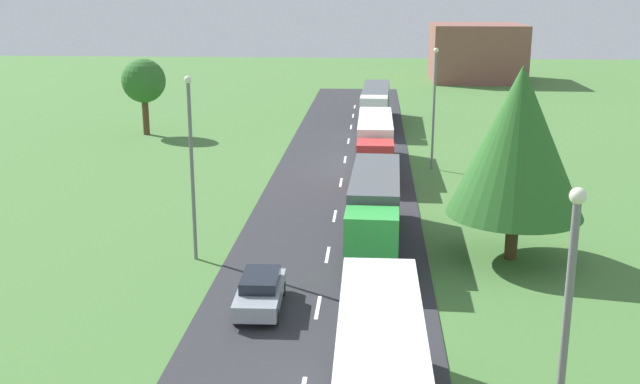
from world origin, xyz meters
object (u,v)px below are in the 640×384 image
at_px(truck_fourth, 376,103).
at_px(tree_birch, 518,141).
at_px(truck_third, 375,141).
at_px(lamppost_second, 192,160).
at_px(distant_building, 476,52).
at_px(lamppost_lead, 562,368).
at_px(truck_second, 375,206).
at_px(lamppost_third, 434,103).
at_px(car_third, 260,291).
at_px(tree_pine, 144,81).

bearing_deg(truck_fourth, tree_birch, -79.66).
distance_m(truck_third, lamppost_second, 21.80).
bearing_deg(distant_building, truck_third, -104.18).
bearing_deg(lamppost_lead, truck_third, 95.94).
bearing_deg(lamppost_second, truck_second, 17.13).
xyz_separation_m(lamppost_third, tree_birch, (2.60, -18.97, 1.01)).
relative_size(truck_fourth, car_third, 3.35).
bearing_deg(tree_pine, lamppost_third, -25.40).
height_order(truck_third, tree_pine, tree_pine).
relative_size(car_third, lamppost_third, 0.50).
xyz_separation_m(truck_third, lamppost_third, (4.22, 0.45, 2.79)).
bearing_deg(truck_fourth, lamppost_second, -102.89).
bearing_deg(distant_building, lamppost_lead, -96.07).
xyz_separation_m(truck_second, lamppost_third, (4.20, 17.45, 2.81)).
bearing_deg(lamppost_lead, car_third, 122.45).
xyz_separation_m(car_third, lamppost_second, (-4.12, 5.88, 4.19)).
distance_m(truck_third, lamppost_third, 5.08).
height_order(truck_second, tree_birch, tree_birch).
distance_m(truck_second, lamppost_third, 18.17).
distance_m(truck_third, truck_fourth, 18.80).
xyz_separation_m(truck_third, tree_pine, (-20.89, 12.37, 2.72)).
bearing_deg(lamppost_second, car_third, -54.97).
height_order(car_third, lamppost_lead, lamppost_lead).
height_order(lamppost_second, distant_building, lamppost_second).
bearing_deg(truck_second, truck_fourth, 90.02).
relative_size(truck_second, truck_third, 0.91).
height_order(truck_fourth, lamppost_second, lamppost_second).
bearing_deg(tree_pine, distant_building, 51.52).
bearing_deg(lamppost_third, tree_pine, 154.60).
height_order(truck_third, lamppost_lead, lamppost_lead).
distance_m(truck_second, lamppost_lead, 23.00).
distance_m(truck_fourth, lamppost_lead, 58.47).
height_order(lamppost_lead, distant_building, lamppost_lead).
distance_m(truck_fourth, lamppost_third, 19.04).
bearing_deg(tree_pine, truck_second, -54.56).
bearing_deg(tree_birch, distant_building, 84.30).
bearing_deg(tree_birch, car_third, -148.39).
xyz_separation_m(truck_third, distant_building, (14.32, 56.65, 1.85)).
bearing_deg(distant_building, lamppost_third, -100.19).
distance_m(lamppost_lead, distant_building, 96.64).
bearing_deg(tree_pine, tree_birch, -48.11).
distance_m(lamppost_lead, lamppost_third, 39.89).
relative_size(lamppost_third, tree_pine, 1.29).
distance_m(truck_third, tree_birch, 20.10).
height_order(truck_second, tree_pine, tree_pine).
bearing_deg(distant_building, truck_fourth, -110.72).
bearing_deg(lamppost_lead, lamppost_second, 123.23).
height_order(truck_third, car_third, truck_third).
bearing_deg(truck_second, distant_building, 79.01).
relative_size(truck_third, distant_building, 0.98).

